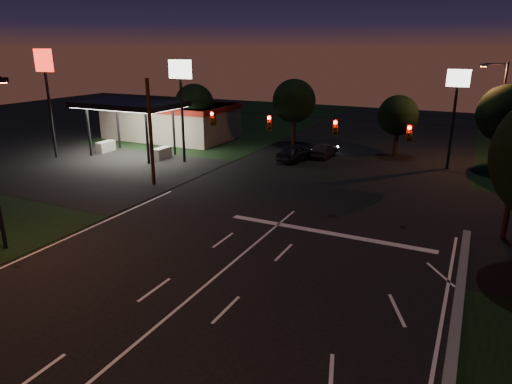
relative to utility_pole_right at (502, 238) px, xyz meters
The scene contains 17 objects.
ground 19.21m from the utility_pole_right, 128.66° to the right, with size 140.00×140.00×0.00m, color black.
cross_street_left 32.02m from the utility_pole_right, behind, with size 20.00×16.00×0.02m, color black.
stop_bar 9.66m from the utility_pole_right, 158.75° to the right, with size 12.00×0.50×0.01m, color silver.
utility_pole_right is the anchor object (origin of this frame).
utility_pole_left 24.00m from the utility_pole_right, behind, with size 0.28×0.28×8.00m, color black.
signal_span 13.20m from the utility_pole_right, behind, with size 24.00×0.40×1.56m.
gas_station 37.27m from the utility_pole_right, 155.56° to the left, with size 14.20×16.10×5.25m.
pole_sign_left_near 27.82m from the utility_pole_right, 164.93° to the left, with size 2.20×0.30×9.10m.
pole_sign_left_far 38.87m from the utility_pole_right, behind, with size 2.00×0.30×10.00m.
pole_sign_right 16.73m from the utility_pole_right, 104.93° to the left, with size 1.80×0.30×8.40m.
street_light_right_far 17.81m from the utility_pole_right, 92.57° to the left, with size 2.20×0.35×9.00m.
tree_far_a 33.84m from the utility_pole_right, 153.24° to the left, with size 4.20×4.20×6.42m.
tree_far_b 28.04m from the utility_pole_right, 136.25° to the left, with size 4.60×4.60×6.98m.
tree_far_c 20.58m from the utility_pole_right, 116.39° to the left, with size 3.80×3.80×5.86m.
tree_far_d 16.84m from the utility_pole_right, 89.92° to the left, with size 4.80×4.80×7.30m.
car_oncoming_a 20.77m from the utility_pole_right, 144.92° to the left, with size 1.82×4.53×1.54m, color black.
car_oncoming_b 20.98m from the utility_pole_right, 135.71° to the left, with size 1.34×3.86×1.27m, color black.
Camera 1 is at (9.95, -11.93, 10.09)m, focal length 32.00 mm.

